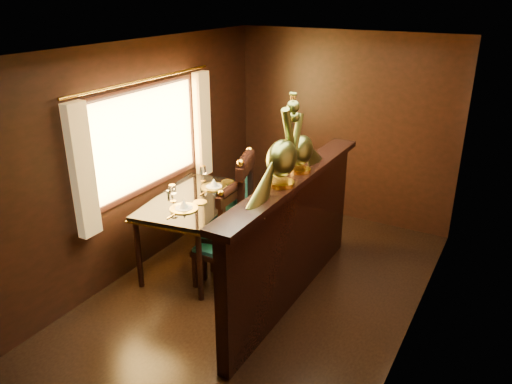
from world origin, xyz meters
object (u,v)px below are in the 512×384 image
chair_left (226,234)px  peacock_left (282,142)px  peacock_right (302,137)px  chair_right (238,213)px  dining_table (195,204)px

chair_left → peacock_left: size_ratio=1.50×
peacock_right → chair_right: bearing=176.1°
dining_table → peacock_left: 1.66m
peacock_left → chair_left: bearing=167.0°
peacock_left → peacock_right: peacock_left is taller
dining_table → chair_left: 0.61m
dining_table → peacock_right: peacock_right is taller
dining_table → peacock_right: bearing=-8.6°
peacock_right → peacock_left: bearing=-90.0°
chair_left → chair_right: size_ratio=0.84×
dining_table → peacock_left: size_ratio=1.91×
chair_left → peacock_right: 1.31m
chair_right → peacock_right: size_ratio=2.11×
chair_left → peacock_left: bearing=-14.4°
peacock_right → chair_left: bearing=-161.3°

